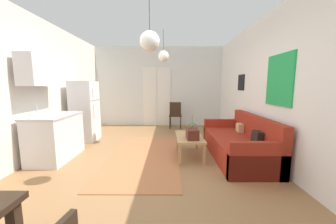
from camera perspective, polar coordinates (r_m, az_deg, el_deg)
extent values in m
cube|color=#996D44|center=(3.61, -5.83, -16.48)|extent=(5.09, 7.72, 0.10)
cube|color=silver|center=(6.89, -2.80, 7.63)|extent=(4.69, 0.10, 2.81)
cube|color=white|center=(6.87, -5.48, 4.32)|extent=(0.48, 0.02, 2.03)
cube|color=white|center=(6.84, -1.26, 4.33)|extent=(0.48, 0.02, 2.03)
cube|color=white|center=(6.86, -3.45, 13.06)|extent=(1.07, 0.03, 0.06)
cube|color=white|center=(3.80, 31.01, 6.30)|extent=(0.10, 7.32, 2.81)
cube|color=green|center=(3.73, 30.64, 8.32)|extent=(0.02, 0.76, 0.87)
cube|color=black|center=(5.27, 21.27, 8.33)|extent=(0.02, 0.38, 0.40)
cube|color=silver|center=(4.22, -39.11, 5.71)|extent=(0.10, 7.32, 2.81)
cube|color=blue|center=(4.61, -34.67, 10.01)|extent=(0.02, 0.32, 0.40)
cube|color=#B26B42|center=(4.03, -7.27, -12.99)|extent=(1.40, 2.83, 0.01)
cube|color=maroon|center=(4.12, 19.77, -10.00)|extent=(0.92, 2.04, 0.41)
cube|color=maroon|center=(4.20, 24.89, -6.85)|extent=(0.15, 2.04, 0.85)
cube|color=maroon|center=(3.24, 25.65, -13.36)|extent=(0.92, 0.11, 0.61)
cube|color=maroon|center=(4.98, 16.13, -5.58)|extent=(0.92, 0.11, 0.61)
cube|color=black|center=(3.76, 25.40, -6.98)|extent=(0.15, 0.23, 0.23)
cube|color=tan|center=(4.54, 20.92, -4.47)|extent=(0.12, 0.19, 0.19)
cube|color=tan|center=(3.91, 6.49, -7.45)|extent=(0.53, 0.97, 0.04)
cube|color=tan|center=(3.53, 3.54, -12.73)|extent=(0.05, 0.05, 0.39)
cube|color=tan|center=(3.59, 10.86, -12.54)|extent=(0.05, 0.05, 0.39)
cube|color=tan|center=(4.38, 2.88, -8.61)|extent=(0.05, 0.05, 0.39)
cube|color=tan|center=(4.42, 8.74, -8.53)|extent=(0.05, 0.05, 0.39)
cylinder|color=#47704C|center=(4.19, 7.30, -5.02)|extent=(0.07, 0.07, 0.17)
cylinder|color=#477F42|center=(4.15, 7.35, -2.42)|extent=(0.01, 0.01, 0.22)
cube|color=#512319|center=(3.68, 7.35, -6.61)|extent=(0.23, 0.32, 0.19)
torus|color=brown|center=(3.65, 7.39, -4.85)|extent=(0.20, 0.01, 0.20)
cube|color=white|center=(5.40, -23.79, 0.23)|extent=(0.56, 0.64, 1.56)
cube|color=#4C4C51|center=(5.26, -21.12, 3.35)|extent=(0.01, 0.62, 0.01)
cylinder|color=#B7BABF|center=(5.08, -21.78, 5.29)|extent=(0.02, 0.02, 0.22)
cylinder|color=#B7BABF|center=(5.12, -21.52, 0.05)|extent=(0.02, 0.02, 0.34)
cube|color=silver|center=(4.35, -30.81, -6.67)|extent=(0.61, 1.07, 0.85)
cube|color=#B7BABF|center=(4.27, -31.22, -0.91)|extent=(0.64, 1.10, 0.03)
cube|color=#999BA0|center=(4.19, -31.97, -1.75)|extent=(0.36, 0.40, 0.10)
cylinder|color=#B7BABF|center=(4.30, -34.89, 0.41)|extent=(0.02, 0.02, 0.20)
cube|color=silver|center=(4.32, -33.71, 10.27)|extent=(0.32, 0.97, 0.56)
cylinder|color=black|center=(6.66, 3.87, -2.73)|extent=(0.03, 0.03, 0.42)
cylinder|color=black|center=(6.68, 0.77, -2.69)|extent=(0.03, 0.03, 0.42)
cylinder|color=black|center=(6.33, 3.84, -3.29)|extent=(0.03, 0.03, 0.42)
cylinder|color=black|center=(6.34, 0.58, -3.25)|extent=(0.03, 0.03, 0.42)
cube|color=black|center=(6.46, 2.28, -1.06)|extent=(0.45, 0.43, 0.04)
cube|color=black|center=(6.25, 2.23, 0.87)|extent=(0.38, 0.06, 0.46)
cylinder|color=black|center=(3.06, -5.69, 28.58)|extent=(0.01, 0.01, 0.59)
sphere|color=white|center=(2.93, -5.57, 20.55)|extent=(0.29, 0.29, 0.29)
cylinder|color=black|center=(4.96, -1.42, 20.99)|extent=(0.01, 0.01, 0.50)
sphere|color=white|center=(4.89, -1.40, 16.60)|extent=(0.27, 0.27, 0.27)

